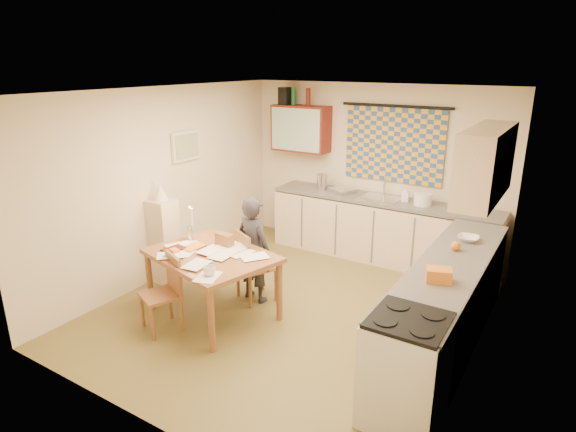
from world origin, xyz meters
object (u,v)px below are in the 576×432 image
Objects in this scene: counter_right at (446,307)px; shelf_stand at (164,241)px; stove at (405,371)px; dining_table at (213,284)px; counter_back at (381,230)px; chair_far at (255,278)px; person at (254,249)px.

counter_right is 2.64× the size of shelf_stand.
shelf_stand is (-3.54, -0.36, 0.11)m from counter_right.
stove reaches higher than dining_table.
counter_back reaches higher than dining_table.
shelf_stand reaches higher than counter_right.
counter_right reaches higher than chair_far.
counter_back is 2.32m from counter_right.
dining_table is at bearing 78.90° from person.
person is 1.17× the size of shelf_stand.
stove is at bearing -177.84° from chair_far.
person reaches higher than stove.
counter_back is 1.12× the size of counter_right.
stove is at bearing -65.32° from counter_back.
dining_table is 1.77× the size of chair_far.
chair_far is 0.80× the size of shelf_stand.
counter_back is at bearing -84.24° from chair_far.
counter_back is 2.17m from chair_far.
counter_back is 2.74m from dining_table.
counter_back is at bearing 45.95° from shelf_stand.
counter_back reaches higher than chair_far.
counter_back is 2.17m from person.
person is (-0.01, -0.00, 0.38)m from chair_far.
counter_right is 1.87× the size of dining_table.
shelf_stand is (-1.30, -0.20, -0.09)m from person.
counter_right is 2.24m from chair_far.
chair_far is 0.68× the size of person.
person is at bearing -112.50° from counter_back.
stove is 0.72× the size of person.
person is at bearing -175.94° from counter_right.
stove reaches higher than chair_far.
dining_table is (-1.02, -2.55, -0.07)m from counter_back.
shelf_stand is (-1.11, 0.35, 0.18)m from dining_table.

